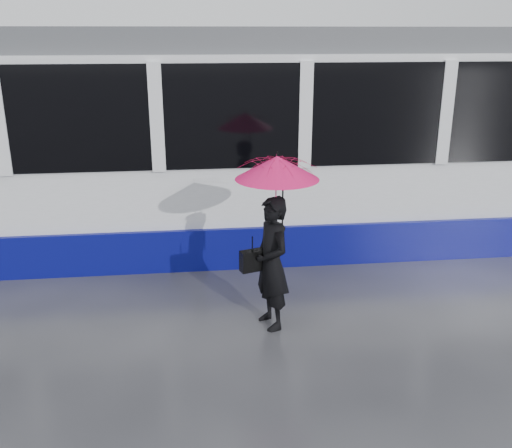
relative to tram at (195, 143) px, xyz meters
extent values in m
plane|color=#27272B|center=(-0.15, -2.50, -1.64)|extent=(90.00, 90.00, 0.00)
cube|color=#3F3D38|center=(-0.15, -0.72, -1.63)|extent=(34.00, 0.07, 0.02)
cube|color=#3F3D38|center=(-0.15, 0.72, -1.63)|extent=(34.00, 0.07, 0.02)
cube|color=white|center=(0.00, 0.00, -0.11)|extent=(24.00, 2.40, 2.95)
cube|color=#090D6D|center=(0.00, 0.00, -1.33)|extent=(24.00, 2.56, 0.62)
cube|color=black|center=(0.00, 0.00, 0.56)|extent=(23.00, 2.48, 1.40)
cube|color=#4F5256|center=(0.00, 0.00, 1.54)|extent=(23.60, 2.20, 0.35)
imported|color=black|center=(0.80, -2.96, -0.85)|extent=(0.54, 0.66, 1.57)
imported|color=#EF1491|center=(0.85, -2.96, 0.01)|extent=(1.09, 1.10, 0.78)
cone|color=#EF1491|center=(0.85, -2.96, 0.26)|extent=(1.17, 1.17, 0.25)
cylinder|color=black|center=(0.85, -2.96, 0.41)|extent=(0.01, 0.01, 0.06)
cylinder|color=black|center=(0.92, -2.94, -0.28)|extent=(0.02, 0.02, 0.69)
cube|color=black|center=(0.58, -2.94, -0.82)|extent=(0.30, 0.20, 0.24)
cylinder|color=black|center=(0.58, -2.94, -0.61)|extent=(0.01, 0.01, 0.18)
camera|label=1|loc=(-0.09, -8.90, 1.65)|focal=40.00mm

